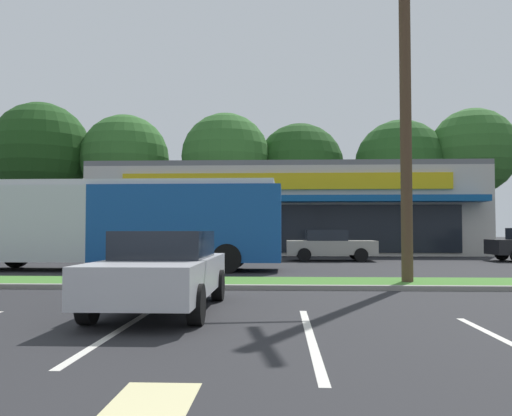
% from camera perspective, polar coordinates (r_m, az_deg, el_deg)
% --- Properties ---
extents(grass_median, '(56.00, 2.20, 0.12)m').
position_cam_1_polar(grass_median, '(14.78, -4.76, -7.77)').
color(grass_median, '#427A2D').
rests_on(grass_median, ground_plane).
extents(curb_lip, '(56.00, 0.24, 0.12)m').
position_cam_1_polar(curb_lip, '(13.58, -5.42, -8.25)').
color(curb_lip, gray).
rests_on(curb_lip, ground_plane).
extents(parking_stripe_2, '(0.12, 4.80, 0.01)m').
position_cam_1_polar(parking_stripe_2, '(8.45, -13.93, -12.19)').
color(parking_stripe_2, silver).
rests_on(parking_stripe_2, ground_plane).
extents(parking_stripe_3, '(0.12, 4.80, 0.01)m').
position_cam_1_polar(parking_stripe_3, '(7.66, 5.73, -13.29)').
color(parking_stripe_3, silver).
rests_on(parking_stripe_3, ground_plane).
extents(lot_arrow, '(0.70, 1.60, 0.01)m').
position_cam_1_polar(lot_arrow, '(4.77, -11.55, -20.07)').
color(lot_arrow, beige).
rests_on(lot_arrow, ground_plane).
extents(storefront_building, '(23.26, 11.52, 5.45)m').
position_cam_1_polar(storefront_building, '(35.71, 3.05, -0.30)').
color(storefront_building, '#BCB7AD').
rests_on(storefront_building, ground_plane).
extents(tree_far_left, '(8.30, 8.30, 12.36)m').
position_cam_1_polar(tree_far_left, '(50.15, -21.64, 5.55)').
color(tree_far_left, '#473323').
rests_on(tree_far_left, ground_plane).
extents(tree_left, '(7.55, 7.55, 11.39)m').
position_cam_1_polar(tree_left, '(48.27, -13.59, 5.03)').
color(tree_left, '#473323').
rests_on(tree_left, ground_plane).
extents(tree_mid_left, '(7.37, 7.37, 11.28)m').
position_cam_1_polar(tree_mid_left, '(45.84, -3.21, 5.33)').
color(tree_mid_left, '#473323').
rests_on(tree_mid_left, ground_plane).
extents(tree_mid, '(7.64, 7.64, 10.70)m').
position_cam_1_polar(tree_mid, '(47.34, 4.62, 4.23)').
color(tree_mid, '#473323').
rests_on(tree_mid, ground_plane).
extents(tree_mid_right, '(7.86, 7.86, 10.84)m').
position_cam_1_polar(tree_mid_right, '(47.95, 14.96, 4.25)').
color(tree_mid_right, '#473323').
rests_on(tree_mid_right, ground_plane).
extents(tree_right, '(7.10, 7.10, 11.54)m').
position_cam_1_polar(tree_right, '(48.64, 21.81, 5.52)').
color(tree_right, '#473323').
rests_on(tree_right, ground_plane).
extents(utility_pole, '(3.11, 2.39, 11.05)m').
position_cam_1_polar(utility_pole, '(15.36, 14.88, 14.46)').
color(utility_pole, '#4C3826').
rests_on(utility_pole, ground_plane).
extents(city_bus, '(12.30, 2.76, 3.25)m').
position_cam_1_polar(city_bus, '(20.62, -14.61, -1.42)').
color(city_bus, '#144793').
rests_on(city_bus, ground_plane).
extents(car_0, '(4.21, 1.99, 1.47)m').
position_cam_1_polar(car_0, '(26.26, 7.74, -3.86)').
color(car_0, '#9E998C').
rests_on(car_0, ground_plane).
extents(car_4, '(1.91, 4.73, 1.44)m').
position_cam_1_polar(car_4, '(10.11, -9.70, -6.36)').
color(car_4, '#B7B7BC').
rests_on(car_4, ground_plane).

